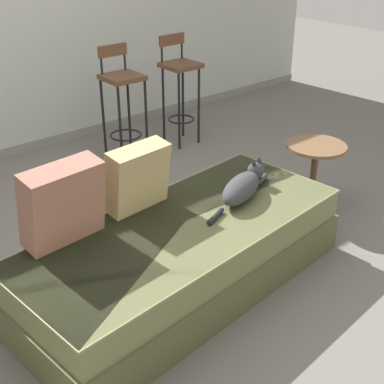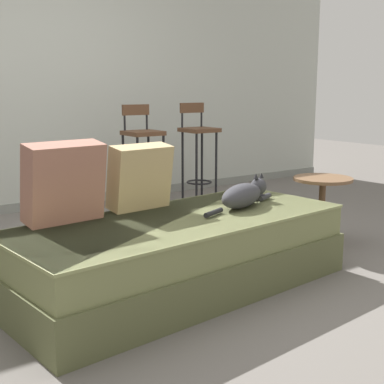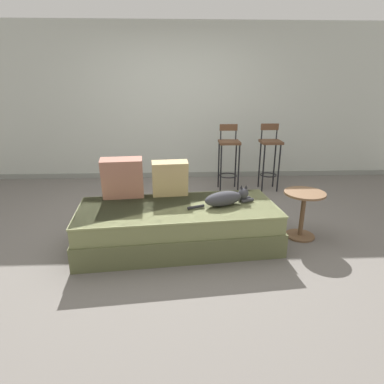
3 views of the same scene
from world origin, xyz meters
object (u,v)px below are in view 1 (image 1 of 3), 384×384
Objects in this scene: couch at (183,255)px; side_table at (314,167)px; throw_pillow_middle at (137,177)px; cat at (243,186)px; bar_stool_near_window at (122,95)px; throw_pillow_corner at (63,204)px; bar_stool_by_doorway at (180,80)px.

side_table reaches higher than couch.
throw_pillow_middle reaches higher than cat.
bar_stool_near_window reaches higher than throw_pillow_middle.
couch is 4.66× the size of throw_pillow_corner.
bar_stool_by_doorway reaches higher than cat.
throw_pillow_corner is 2.10m from bar_stool_near_window.
bar_stool_near_window is at bearing 108.53° from side_table.
throw_pillow_corner reaches higher than cat.
throw_pillow_corner is at bearing 175.88° from side_table.
throw_pillow_middle is 1.76m from bar_stool_near_window.
throw_pillow_corner is 0.52m from throw_pillow_middle.
throw_pillow_corner reaches higher than side_table.
side_table is (1.37, 0.13, 0.12)m from couch.
cat is at bearing 2.31° from couch.
bar_stool_near_window is (0.30, 1.82, 0.10)m from cat.
throw_pillow_middle is 1.50m from side_table.
cat is at bearing -13.17° from throw_pillow_corner.
cat is 0.69× the size of bar_stool_by_doorway.
bar_stool_near_window is (0.80, 1.84, 0.39)m from couch.
bar_stool_near_window reaches higher than couch.
bar_stool_near_window is (1.40, 1.57, -0.06)m from throw_pillow_corner.
couch is 2.97× the size of cat.
side_table is (0.57, -1.71, -0.27)m from bar_stool_near_window.
couch is 2.07× the size of bar_stool_near_window.
throw_pillow_corner is 2.00m from side_table.
throw_pillow_corner is at bearing -131.81° from bar_stool_near_window.
cat reaches higher than side_table.
throw_pillow_corner reaches higher than throw_pillow_middle.
throw_pillow_corner is 0.87× the size of side_table.
throw_pillow_corner reaches higher than couch.
couch is at bearing -128.28° from bar_stool_by_doorway.
side_table is (-0.08, -1.71, -0.29)m from bar_stool_by_doorway.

